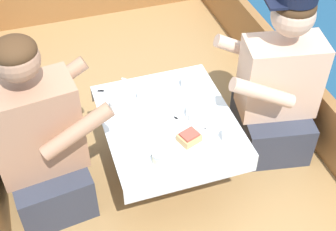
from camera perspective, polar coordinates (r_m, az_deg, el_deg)
name	(u,v)px	position (r m, az deg, el deg)	size (l,w,h in m)	color
ground_plane	(167,199)	(2.81, -0.08, -10.10)	(60.00, 60.00, 0.00)	navy
boat_deck	(167,184)	(2.70, -0.09, -8.38)	(1.82, 3.52, 0.27)	#A87F4C
gunwale_starboard	(314,112)	(2.79, 17.36, 0.35)	(0.06, 3.52, 0.35)	#936033
cockpit_table	(168,125)	(2.33, 0.00, -1.15)	(0.63, 0.72, 0.40)	#B2B2B7
person_port	(41,145)	(2.27, -15.22, -3.47)	(0.56, 0.49, 0.98)	#333847
person_starboard	(277,89)	(2.54, 13.12, 3.19)	(0.57, 0.52, 0.98)	#333847
plate_sandwich	(189,141)	(2.18, 2.59, -3.17)	(0.22, 0.22, 0.01)	white
plate_bread	(139,143)	(2.18, -3.57, -3.32)	(0.20, 0.20, 0.01)	white
sandwich	(189,137)	(2.16, 2.61, -2.67)	(0.12, 0.11, 0.05)	tan
bowl_port_near	(150,94)	(2.40, -2.27, 2.62)	(0.13, 0.13, 0.04)	white
bowl_starboard_near	(201,112)	(2.31, 3.99, 0.48)	(0.15, 0.15, 0.04)	white
coffee_cup_port	(187,82)	(2.47, 2.37, 4.05)	(0.09, 0.06, 0.05)	white
coffee_cup_starboard	(117,105)	(2.34, -6.25, 1.29)	(0.10, 0.07, 0.06)	white
coffee_cup_center	(230,136)	(2.19, 7.59, -2.46)	(0.10, 0.08, 0.06)	white
tin_can	(160,158)	(2.08, -1.03, -5.19)	(0.07, 0.07, 0.05)	silver
utensil_knife_starboard	(135,83)	(2.51, -4.00, 4.00)	(0.13, 0.13, 0.00)	silver
utensil_knife_port	(170,110)	(2.34, 0.22, 0.72)	(0.03, 0.17, 0.00)	silver
utensil_spoon_port	(152,84)	(2.49, -1.91, 3.82)	(0.12, 0.14, 0.01)	silver
utensil_fork_port	(110,91)	(2.47, -7.04, 2.97)	(0.17, 0.07, 0.00)	silver
utensil_spoon_starboard	(173,117)	(2.30, 0.66, -0.22)	(0.14, 0.12, 0.01)	silver
utensil_fork_starboard	(213,129)	(2.26, 5.49, -1.60)	(0.17, 0.05, 0.00)	silver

